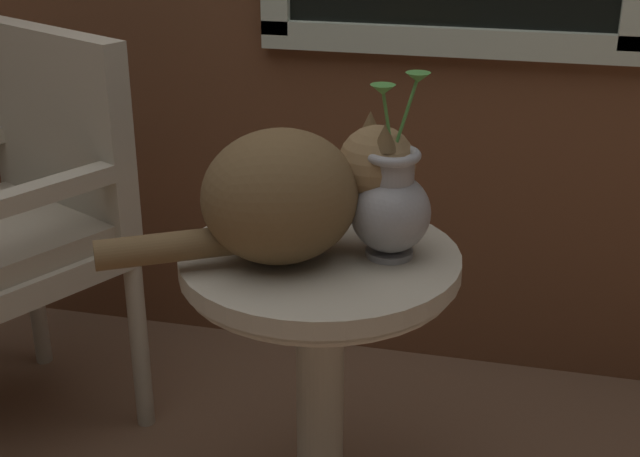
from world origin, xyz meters
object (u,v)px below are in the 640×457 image
wicker_chair (16,213)px  cat (291,193)px  pewter_vase_with_ivy (391,205)px  wicker_side_table (320,341)px

wicker_chair → cat: (0.74, -0.27, 0.21)m
wicker_chair → pewter_vase_with_ivy: 0.96m
wicker_side_table → pewter_vase_with_ivy: pewter_vase_with_ivy is taller
wicker_chair → wicker_side_table: bearing=-16.8°
wicker_chair → cat: bearing=-19.9°
wicker_chair → pewter_vase_with_ivy: bearing=-13.3°
cat → pewter_vase_with_ivy: bearing=16.7°
wicker_side_table → pewter_vase_with_ivy: size_ratio=1.91×
cat → wicker_chair: bearing=160.1°
cat → pewter_vase_with_ivy: pewter_vase_with_ivy is taller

